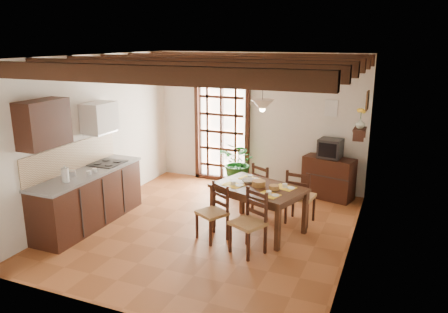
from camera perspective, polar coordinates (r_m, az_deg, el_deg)
The scene contains 25 objects.
ground_plane at distance 7.39m, azimuth -1.93°, elevation -9.32°, with size 5.00×5.00×0.00m, color brown.
room_shell at distance 6.84m, azimuth -2.07°, elevation 4.66°, with size 4.52×5.02×2.81m.
ceiling_beams at distance 6.74m, azimuth -2.14°, elevation 11.99°, with size 4.50×4.34×0.20m.
french_door at distance 9.48m, azimuth -0.28°, elevation 3.69°, with size 1.26×0.11×2.32m.
kitchen_counter at distance 7.73m, azimuth -17.23°, elevation -5.11°, with size 0.64×2.25×1.38m.
upper_cabinet at distance 6.96m, azimuth -22.52°, elevation 3.98°, with size 0.35×0.80×0.70m, color black.
range_hood at distance 7.88m, azimuth -15.95°, elevation 4.88°, with size 0.38×0.60×0.54m.
counter_items at distance 7.65m, azimuth -17.09°, elevation -1.48°, with size 0.50×1.43×0.25m.
dining_table at distance 7.08m, azimuth 4.53°, elevation -4.66°, with size 1.62×1.29×0.76m.
chair_near_left at distance 6.91m, azimuth -1.47°, elevation -8.59°, with size 0.55×0.54×0.89m.
chair_near_right at distance 6.50m, azimuth 3.21°, elevation -10.06°, with size 0.57×0.56×0.95m.
chair_far_left at distance 7.96m, azimuth 5.48°, elevation -5.31°, with size 0.57×0.56×0.92m.
chair_far_right at distance 7.60m, azimuth 9.87°, elevation -6.40°, with size 0.48×0.47×0.96m.
table_setting at distance 7.04m, azimuth 4.55°, elevation -3.61°, with size 1.02×0.68×0.10m.
table_bowl at distance 7.22m, azimuth 3.18°, elevation -3.19°, with size 0.22×0.22×0.05m, color white.
sideboard at distance 8.84m, azimuth 13.49°, elevation -2.72°, with size 0.97×0.44×0.82m, color black.
crt_tv at distance 8.67m, azimuth 13.72°, elevation 1.06°, with size 0.47×0.44×0.36m.
fuse_box at distance 8.79m, azimuth 13.84°, elevation 6.15°, with size 0.25×0.03×0.32m, color white.
plant_pot at distance 9.05m, azimuth 1.96°, elevation -3.88°, with size 0.38×0.38×0.23m, color maroon.
potted_plant at distance 8.91m, azimuth 1.99°, elevation -1.08°, with size 2.04×1.74×2.27m, color #144C19.
wall_shelf at distance 7.90m, azimuth 17.30°, elevation 3.15°, with size 0.20×0.42×0.20m.
shelf_vase at distance 7.87m, azimuth 17.38°, elevation 4.14°, with size 0.15×0.15×0.15m, color #B2BFB2.
shelf_flowers at distance 7.84m, azimuth 17.49°, elevation 5.63°, with size 0.14×0.14×0.36m.
framed_picture at distance 7.80m, azimuth 18.22°, elevation 6.96°, with size 0.03×0.32×0.32m.
pendant_lamp at distance 6.83m, azimuth 5.04°, elevation 6.83°, with size 0.36×0.36×0.84m.
Camera 1 is at (2.81, -6.11, 3.06)m, focal length 35.00 mm.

